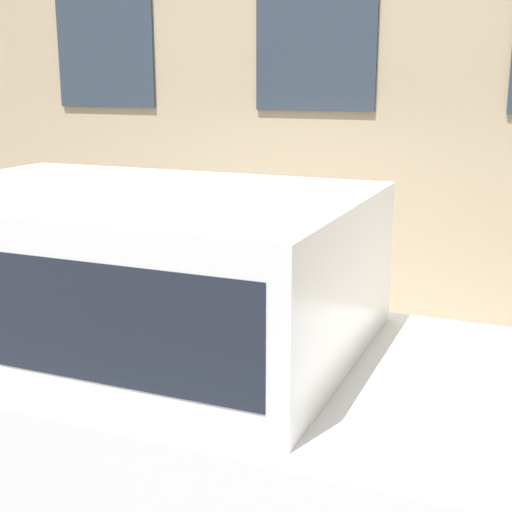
% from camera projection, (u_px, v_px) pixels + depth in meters
% --- Properties ---
extents(ground_plane, '(80.00, 80.00, 0.00)m').
position_uv_depth(ground_plane, '(219.00, 422.00, 5.64)').
color(ground_plane, '#47474C').
extents(sidewalk, '(2.27, 60.00, 0.17)m').
position_uv_depth(sidewalk, '(272.00, 361.00, 6.64)').
color(sidewalk, '#9E9B93').
rests_on(sidewalk, ground_plane).
extents(fire_hydrant, '(0.37, 0.48, 0.73)m').
position_uv_depth(fire_hydrant, '(277.00, 337.00, 5.98)').
color(fire_hydrant, gray).
rests_on(fire_hydrant, sidewalk).
extents(person, '(0.34, 0.22, 1.39)m').
position_uv_depth(person, '(237.00, 265.00, 6.47)').
color(person, navy).
rests_on(person, sidewalk).
extents(parked_car_white_near, '(2.03, 5.37, 2.05)m').
position_uv_depth(parked_car_white_near, '(133.00, 350.00, 4.12)').
color(parked_car_white_near, black).
rests_on(parked_car_white_near, ground_plane).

